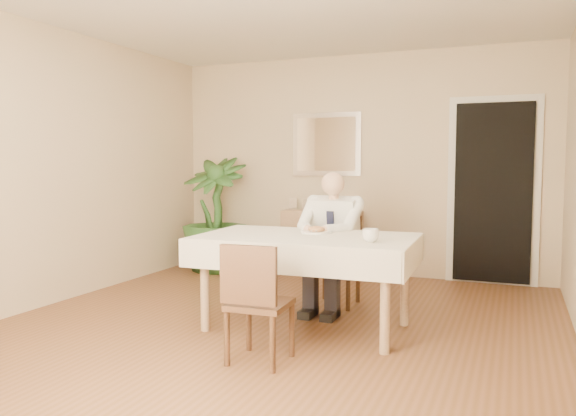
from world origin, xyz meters
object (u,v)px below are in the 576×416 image
at_px(dining_table, 306,246).
at_px(coffee_mug, 370,235).
at_px(chair_far, 338,255).
at_px(chair_near, 255,298).
at_px(sideboard, 322,242).
at_px(potted_palm, 215,214).
at_px(seated_man, 329,234).

distance_m(dining_table, coffee_mug, 0.60).
bearing_deg(chair_far, chair_near, -88.06).
height_order(dining_table, sideboard, sideboard).
bearing_deg(dining_table, coffee_mug, -17.30).
height_order(dining_table, potted_palm, potted_palm).
distance_m(chair_far, potted_palm, 2.11).
height_order(chair_far, coffee_mug, coffee_mug).
distance_m(chair_far, coffee_mug, 1.22).
distance_m(chair_near, coffee_mug, 1.01).
bearing_deg(seated_man, sideboard, 110.89).
height_order(chair_near, potted_palm, potted_palm).
bearing_deg(sideboard, chair_near, -83.88).
bearing_deg(sideboard, seated_man, -73.64).
bearing_deg(potted_palm, coffee_mug, -39.20).
height_order(coffee_mug, potted_palm, potted_palm).
xyz_separation_m(chair_near, coffee_mug, (0.58, 0.74, 0.35)).
bearing_deg(coffee_mug, chair_near, -128.24).
xyz_separation_m(dining_table, potted_palm, (-1.87, 1.83, 0.03)).
bearing_deg(seated_man, coffee_mug, -53.33).
bearing_deg(dining_table, seated_man, 88.38).
bearing_deg(seated_man, chair_near, -90.99).
height_order(chair_far, potted_palm, potted_palm).
relative_size(chair_far, potted_palm, 0.59).
relative_size(coffee_mug, potted_palm, 0.09).
relative_size(chair_near, coffee_mug, 6.53).
distance_m(seated_man, coffee_mug, 0.94).
xyz_separation_m(dining_table, coffee_mug, (0.56, -0.16, 0.13)).
height_order(seated_man, coffee_mug, seated_man).
height_order(sideboard, potted_palm, potted_palm).
distance_m(chair_far, seated_man, 0.36).
bearing_deg(chair_far, dining_table, -87.23).
bearing_deg(chair_near, sideboard, 97.40).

